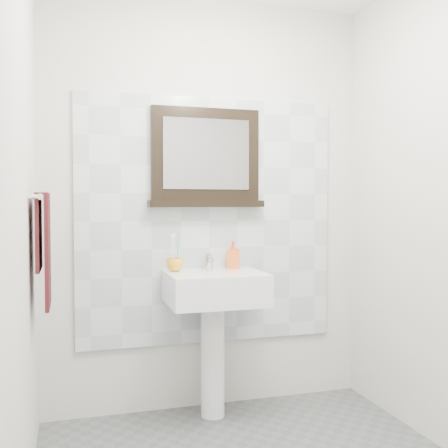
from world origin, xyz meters
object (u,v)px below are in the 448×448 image
(hand_towel, at_px, (44,241))
(framed_mirror, at_px, (206,160))
(pedestal_sink, at_px, (215,304))
(toothbrush_cup, at_px, (175,265))
(soap_dispenser, at_px, (233,255))

(hand_towel, bearing_deg, framed_mirror, 25.63)
(hand_towel, bearing_deg, pedestal_sink, 15.33)
(toothbrush_cup, height_order, hand_towel, hand_towel)
(framed_mirror, xyz_separation_m, hand_towel, (-0.91, -0.44, -0.44))
(framed_mirror, bearing_deg, hand_towel, -154.37)
(soap_dispenser, distance_m, framed_mirror, 0.60)
(pedestal_sink, relative_size, framed_mirror, 1.36)
(pedestal_sink, height_order, framed_mirror, framed_mirror)
(pedestal_sink, distance_m, soap_dispenser, 0.34)
(toothbrush_cup, xyz_separation_m, framed_mirror, (0.21, 0.08, 0.62))
(soap_dispenser, bearing_deg, pedestal_sink, -119.32)
(toothbrush_cup, relative_size, framed_mirror, 0.14)
(soap_dispenser, bearing_deg, framed_mirror, -177.55)
(pedestal_sink, height_order, toothbrush_cup, pedestal_sink)
(toothbrush_cup, relative_size, soap_dispenser, 0.58)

